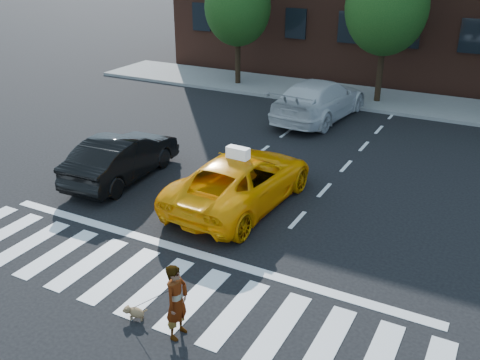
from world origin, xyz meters
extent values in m
plane|color=black|center=(0.00, 0.00, 0.00)|extent=(120.00, 120.00, 0.00)
cube|color=silver|center=(0.00, 0.00, 0.01)|extent=(13.00, 2.40, 0.01)
cube|color=silver|center=(0.00, 1.60, 0.01)|extent=(12.00, 0.30, 0.01)
cube|color=slate|center=(0.00, 17.50, 0.07)|extent=(30.00, 4.00, 0.15)
cylinder|color=black|center=(-7.00, 17.00, 1.62)|extent=(0.28, 0.28, 3.25)
ellipsoid|color=#0F3A10|center=(-7.00, 17.00, 4.03)|extent=(3.38, 3.38, 3.89)
cylinder|color=black|center=(0.50, 17.00, 1.77)|extent=(0.28, 0.28, 3.55)
ellipsoid|color=#0F3A10|center=(0.50, 17.00, 4.40)|extent=(3.69, 3.69, 4.25)
imported|color=#FFA005|center=(-0.27, 4.60, 0.75)|extent=(2.79, 5.53, 1.50)
imported|color=black|center=(-4.50, 4.42, 0.74)|extent=(1.84, 4.59, 1.48)
imported|color=silver|center=(-1.15, 13.51, 0.85)|extent=(2.89, 6.06, 1.70)
imported|color=#999999|center=(1.34, -1.10, 0.79)|extent=(0.39, 0.58, 1.59)
ellipsoid|color=#96784C|center=(0.31, -1.10, 0.16)|extent=(0.42, 0.33, 0.21)
sphere|color=#96784C|center=(0.14, -1.17, 0.22)|extent=(0.20, 0.20, 0.16)
sphere|color=#96784C|center=(0.08, -1.19, 0.19)|extent=(0.10, 0.10, 0.07)
cylinder|color=#96784C|center=(0.48, -1.03, 0.22)|extent=(0.11, 0.07, 0.09)
sphere|color=#96784C|center=(0.12, -1.12, 0.27)|extent=(0.07, 0.07, 0.05)
sphere|color=#96784C|center=(0.16, -1.22, 0.27)|extent=(0.07, 0.07, 0.05)
cylinder|color=#96784C|center=(0.23, -1.18, 0.05)|extent=(0.05, 0.05, 0.10)
cylinder|color=#96784C|center=(0.19, -1.10, 0.05)|extent=(0.05, 0.05, 0.10)
cylinder|color=#96784C|center=(0.43, -1.10, 0.05)|extent=(0.05, 0.05, 0.10)
cylinder|color=#96784C|center=(0.39, -1.02, 0.05)|extent=(0.05, 0.05, 0.10)
cube|color=white|center=(-0.27, 4.40, 1.66)|extent=(0.66, 0.32, 0.32)
camera|label=1|loc=(6.30, -7.91, 7.07)|focal=40.00mm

